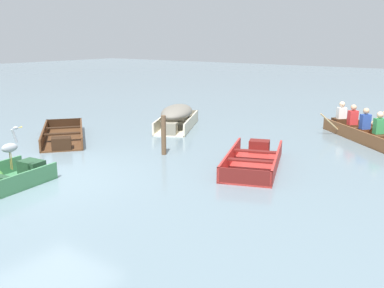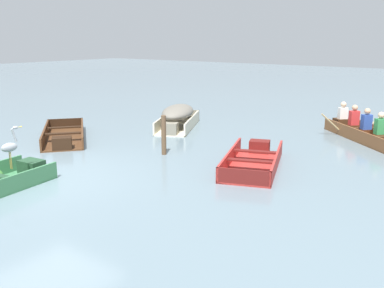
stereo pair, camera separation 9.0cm
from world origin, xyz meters
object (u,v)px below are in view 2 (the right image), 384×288
at_px(heron_on_dinghy, 10,146).
at_px(skiff_red_mid_moored, 254,160).
at_px(mooring_post, 164,135).
at_px(skiff_cream_far_moored, 178,115).
at_px(skiff_dark_varnish_near_moored, 64,136).
at_px(rowboat_wooden_brown_with_crew, 367,132).

bearing_deg(heron_on_dinghy, skiff_red_mid_moored, 53.87).
distance_m(heron_on_dinghy, mooring_post, 3.82).
height_order(skiff_red_mid_moored, skiff_cream_far_moored, skiff_cream_far_moored).
distance_m(skiff_dark_varnish_near_moored, heron_on_dinghy, 4.16).
bearing_deg(skiff_dark_varnish_near_moored, mooring_post, 9.31).
bearing_deg(skiff_red_mid_moored, skiff_dark_varnish_near_moored, -169.31).
bearing_deg(skiff_red_mid_moored, heron_on_dinghy, -126.13).
bearing_deg(rowboat_wooden_brown_with_crew, skiff_cream_far_moored, -159.76).
xyz_separation_m(heron_on_dinghy, mooring_post, (0.78, 3.72, -0.35)).
distance_m(skiff_cream_far_moored, mooring_post, 3.31).
relative_size(skiff_dark_varnish_near_moored, rowboat_wooden_brown_with_crew, 0.87).
distance_m(skiff_dark_varnish_near_moored, mooring_post, 3.43).
relative_size(skiff_red_mid_moored, rowboat_wooden_brown_with_crew, 0.88).
distance_m(skiff_red_mid_moored, heron_on_dinghy, 5.30).
bearing_deg(skiff_cream_far_moored, rowboat_wooden_brown_with_crew, 20.24).
distance_m(skiff_dark_varnish_near_moored, rowboat_wooden_brown_with_crew, 8.89).
relative_size(skiff_red_mid_moored, mooring_post, 2.96).
bearing_deg(mooring_post, skiff_dark_varnish_near_moored, -170.69).
bearing_deg(heron_on_dinghy, skiff_dark_varnish_near_moored, 129.25).
relative_size(skiff_cream_far_moored, mooring_post, 2.79).
distance_m(skiff_red_mid_moored, skiff_cream_far_moored, 4.69).
xyz_separation_m(skiff_red_mid_moored, heron_on_dinghy, (-3.09, -4.24, 0.74)).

